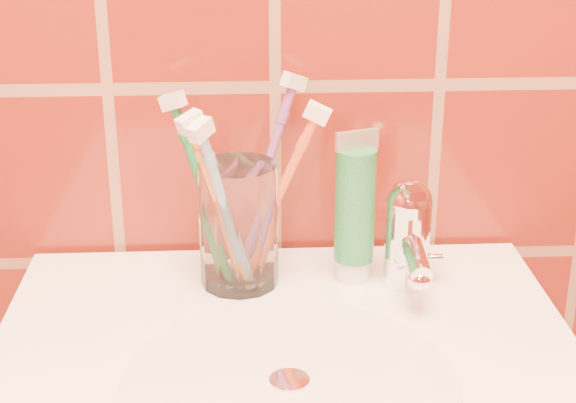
{
  "coord_description": "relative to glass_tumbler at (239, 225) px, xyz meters",
  "views": [
    {
      "loc": [
        -0.04,
        0.26,
        1.29
      ],
      "look_at": [
        0.01,
        1.08,
        0.95
      ],
      "focal_mm": 55.0,
      "sensor_mm": 36.0,
      "label": 1
    }
  ],
  "objects": [
    {
      "name": "toothbrush_4",
      "position": [
        -0.01,
        -0.03,
        0.03
      ],
      "size": [
        0.14,
        0.15,
        0.22
      ],
      "primitive_type": null,
      "rotation": [
        0.34,
        0.0,
        -0.71
      ],
      "color": "#75ABD1",
      "rests_on": "glass_tumbler"
    },
    {
      "name": "toothbrush_0",
      "position": [
        -0.04,
        0.01,
        0.03
      ],
      "size": [
        0.15,
        0.13,
        0.22
      ],
      "primitive_type": null,
      "rotation": [
        0.34,
        0.0,
        -2.09
      ],
      "color": "#1E7139",
      "rests_on": "glass_tumbler"
    },
    {
      "name": "toothbrush_2",
      "position": [
        0.03,
        0.03,
        0.04
      ],
      "size": [
        0.18,
        0.16,
        0.23
      ],
      "primitive_type": null,
      "rotation": [
        0.39,
        0.0,
        2.19
      ],
      "color": "#81418C",
      "rests_on": "glass_tumbler"
    },
    {
      "name": "toothbrush_3",
      "position": [
        -0.02,
        -0.03,
        0.03
      ],
      "size": [
        0.14,
        0.14,
        0.22
      ],
      "primitive_type": null,
      "rotation": [
        0.32,
        0.0,
        -0.91
      ],
      "color": "orange",
      "rests_on": "glass_tumbler"
    },
    {
      "name": "glass_tumbler",
      "position": [
        0.0,
        0.0,
        0.0
      ],
      "size": [
        0.1,
        0.1,
        0.14
      ],
      "primitive_type": "cylinder",
      "rotation": [
        0.0,
        0.0,
        0.19
      ],
      "color": "white",
      "rests_on": "pedestal_sink"
    },
    {
      "name": "toothbrush_1",
      "position": [
        0.04,
        0.0,
        0.03
      ],
      "size": [
        0.14,
        0.13,
        0.21
      ],
      "primitive_type": null,
      "rotation": [
        0.41,
        0.0,
        1.32
      ],
      "color": "#E25B27",
      "rests_on": "glass_tumbler"
    },
    {
      "name": "toothpaste_tube",
      "position": [
        0.12,
        0.0,
        0.01
      ],
      "size": [
        0.05,
        0.04,
        0.17
      ],
      "rotation": [
        0.0,
        0.0,
        0.31
      ],
      "color": "white",
      "rests_on": "pedestal_sink"
    },
    {
      "name": "faucet",
      "position": [
        0.18,
        -0.02,
        -0.0
      ],
      "size": [
        0.05,
        0.11,
        0.12
      ],
      "color": "white",
      "rests_on": "pedestal_sink"
    }
  ]
}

